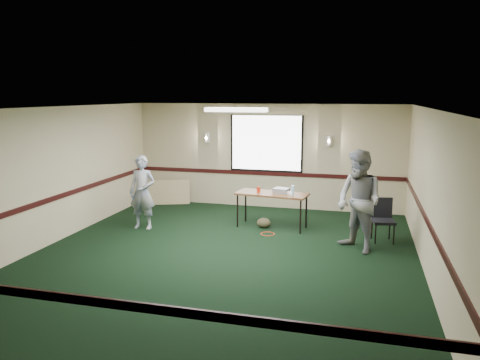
% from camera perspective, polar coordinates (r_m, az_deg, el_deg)
% --- Properties ---
extents(ground, '(8.00, 8.00, 0.00)m').
position_cam_1_polar(ground, '(8.71, -2.20, -9.30)').
color(ground, black).
rests_on(ground, ground).
extents(room_shell, '(8.00, 8.02, 8.00)m').
position_cam_1_polar(room_shell, '(10.34, 1.16, 2.87)').
color(room_shell, beige).
rests_on(room_shell, ground).
extents(folding_table, '(1.64, 0.82, 0.78)m').
position_cam_1_polar(folding_table, '(10.38, 3.92, -1.90)').
color(folding_table, '#513517').
rests_on(folding_table, ground).
extents(projector, '(0.37, 0.33, 0.11)m').
position_cam_1_polar(projector, '(10.39, 5.06, -1.28)').
color(projector, gray).
rests_on(projector, folding_table).
extents(game_console, '(0.23, 0.21, 0.05)m').
position_cam_1_polar(game_console, '(10.32, 5.99, -1.55)').
color(game_console, white).
rests_on(game_console, folding_table).
extents(red_cup, '(0.08, 0.08, 0.12)m').
position_cam_1_polar(red_cup, '(10.40, 2.28, -1.19)').
color(red_cup, red).
rests_on(red_cup, folding_table).
extents(water_bottle, '(0.07, 0.07, 0.22)m').
position_cam_1_polar(water_bottle, '(10.15, 6.44, -1.27)').
color(water_bottle, '#9BDFFF').
rests_on(water_bottle, folding_table).
extents(duffel_bag, '(0.39, 0.35, 0.22)m').
position_cam_1_polar(duffel_bag, '(10.48, 2.91, -5.24)').
color(duffel_bag, '#49472A').
rests_on(duffel_bag, ground).
extents(cable_coil, '(0.31, 0.31, 0.02)m').
position_cam_1_polar(cable_coil, '(10.04, 3.39, -6.57)').
color(cable_coil, '#E3401C').
rests_on(cable_coil, ground).
extents(folded_table, '(1.27, 0.61, 0.66)m').
position_cam_1_polar(folded_table, '(12.79, -9.05, -1.48)').
color(folded_table, tan).
rests_on(folded_table, ground).
extents(conference_chair, '(0.49, 0.51, 0.87)m').
position_cam_1_polar(conference_chair, '(9.92, 16.98, -4.23)').
color(conference_chair, black).
rests_on(conference_chair, ground).
extents(person_left, '(0.60, 0.40, 1.63)m').
position_cam_1_polar(person_left, '(10.50, -11.81, -1.47)').
color(person_left, '#455A99').
rests_on(person_left, ground).
extents(person_right, '(1.18, 1.18, 1.93)m').
position_cam_1_polar(person_right, '(9.03, 14.32, -2.53)').
color(person_right, '#7789B9').
rests_on(person_right, ground).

